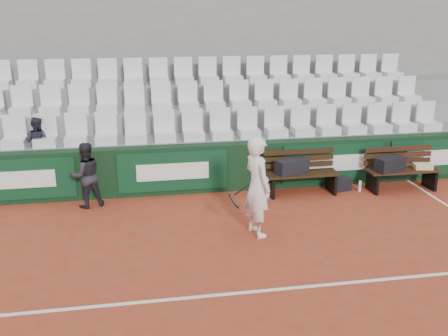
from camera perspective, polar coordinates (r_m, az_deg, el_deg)
ground at (r=6.87m, az=-1.64°, el=-14.42°), size 80.00×80.00×0.00m
court_baseline at (r=6.87m, az=-1.64°, el=-14.39°), size 18.00×0.06×0.01m
back_barrier at (r=10.28m, az=-4.44°, el=-0.11°), size 18.00×0.34×1.00m
grandstand_tier_front at (r=10.88m, az=-5.12°, el=0.88°), size 18.00×0.95×1.00m
grandstand_tier_mid at (r=11.73m, az=-5.54°, el=3.27°), size 18.00×0.95×1.45m
grandstand_tier_back at (r=12.60m, az=-5.91°, el=5.34°), size 18.00×0.95×1.90m
grandstand_rear_wall at (r=13.01m, az=-6.28°, el=11.31°), size 18.00×0.30×4.40m
seat_row_front at (r=10.50m, az=-5.16°, el=4.86°), size 11.90×0.44×0.63m
seat_row_mid at (r=11.34m, az=-5.63°, el=8.14°), size 11.90×0.44×0.63m
seat_row_back at (r=12.22m, az=-6.04°, el=10.96°), size 11.90×0.44×0.63m
bench_left at (r=10.37m, az=8.82°, el=-1.73°), size 1.50×0.56×0.45m
bench_right at (r=11.11m, az=19.61°, el=-1.25°), size 1.50×0.56×0.45m
sports_bag_left at (r=10.21m, az=7.77°, el=0.19°), size 0.73×0.49×0.29m
sports_bag_right at (r=10.82m, az=18.43°, el=0.43°), size 0.67×0.46×0.28m
towel at (r=11.24m, az=21.76°, el=0.20°), size 0.40×0.32×0.10m
sports_bag_ground at (r=10.75m, az=13.09°, el=-1.81°), size 0.48×0.35×0.26m
water_bottle_near at (r=10.20m, az=5.18°, el=-2.50°), size 0.07×0.07×0.26m
water_bottle_far at (r=10.77m, az=15.26°, el=-2.02°), size 0.07×0.07×0.23m
tennis_player at (r=8.25m, az=3.81°, el=-2.13°), size 0.79×0.72×1.70m
ball_kid at (r=9.82m, az=-15.50°, el=-0.79°), size 0.74×0.66×1.27m
spectator_c at (r=10.68m, az=-20.77°, el=5.11°), size 0.62×0.56×1.04m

